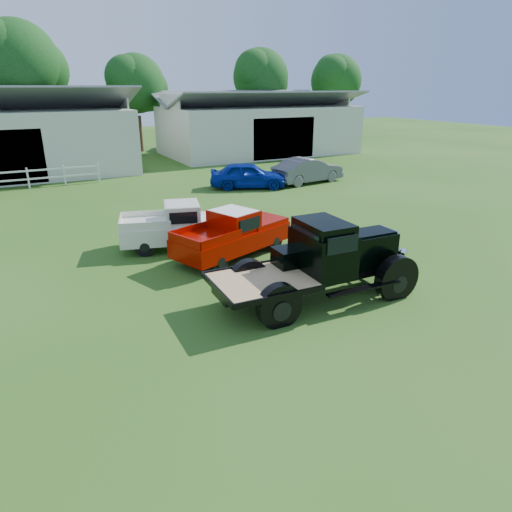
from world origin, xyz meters
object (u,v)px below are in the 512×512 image
vintage_flatbed (319,261)px  misc_car_blue (248,175)px  red_pickup (232,233)px  misc_car_grey (308,170)px  white_pickup (180,226)px

vintage_flatbed → misc_car_blue: (5.03, 14.26, -0.38)m
misc_car_blue → red_pickup: bearing=174.6°
red_pickup → misc_car_grey: size_ratio=0.98×
misc_car_blue → misc_car_grey: bearing=-70.4°
red_pickup → misc_car_grey: 13.66m
red_pickup → misc_car_blue: red_pickup is taller
red_pickup → misc_car_blue: bearing=40.1°
white_pickup → red_pickup: bearing=-37.9°
vintage_flatbed → white_pickup: size_ratio=1.28×
vintage_flatbed → misc_car_grey: vintage_flatbed is taller
red_pickup → misc_car_grey: bearing=24.7°
white_pickup → misc_car_grey: white_pickup is taller
vintage_flatbed → misc_car_blue: 15.13m
vintage_flatbed → misc_car_grey: size_ratio=1.23×
misc_car_blue → misc_car_grey: 4.01m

